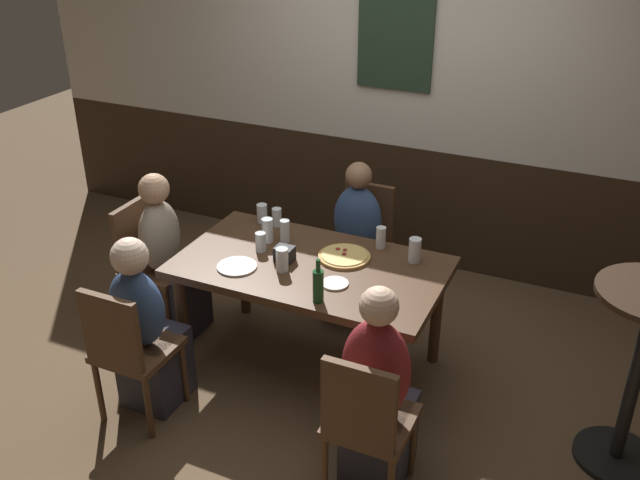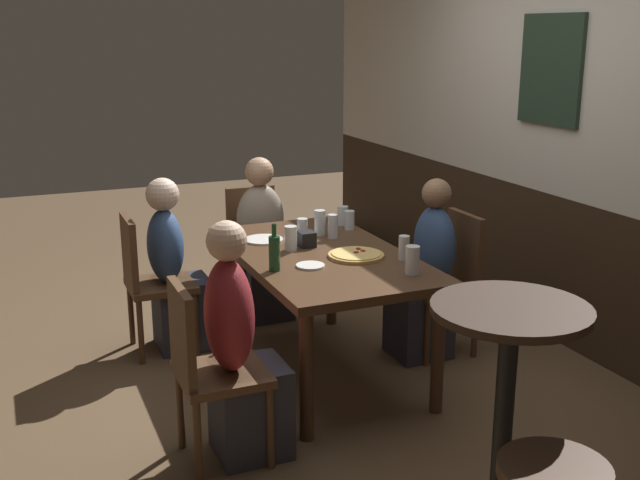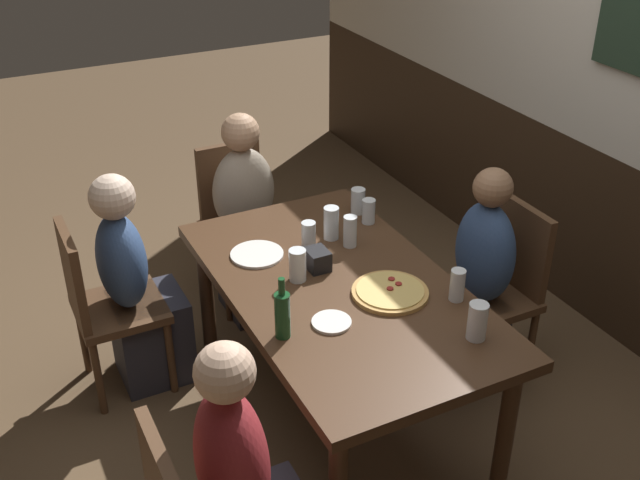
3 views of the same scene
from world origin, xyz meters
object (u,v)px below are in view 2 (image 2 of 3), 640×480
(person_right_near, at_px, (240,360))
(tumbler_water, at_px, (404,249))
(person_mid_far, at_px, (426,283))
(pint_glass_pale, at_px, (333,228))
(person_head_west, at_px, (263,250))
(pizza, at_px, (356,255))
(dining_table, at_px, (321,267))
(tumbler_short, at_px, (412,262))
(plate_white_large, at_px, (264,240))
(chair_head_west, at_px, (256,242))
(highball_clear, at_px, (343,216))
(beer_glass_half, at_px, (302,229))
(plate_white_small, at_px, (310,266))
(side_bar_table, at_px, (503,419))
(chair_mid_far, at_px, (449,275))
(beer_bottle_green, at_px, (274,252))
(condiment_caddy, at_px, (306,239))
(beer_glass_tall, at_px, (350,221))
(chair_right_near, at_px, (206,364))
(pint_glass_amber, at_px, (291,240))
(person_left_near, at_px, (175,278))
(pint_glass_stout, at_px, (320,224))
(chair_left_near, at_px, (148,277))

(person_right_near, distance_m, tumbler_water, 1.18)
(person_mid_far, xyz_separation_m, pint_glass_pale, (-0.27, -0.51, 0.34))
(person_head_west, xyz_separation_m, pizza, (1.20, 0.15, 0.28))
(dining_table, distance_m, tumbler_short, 0.64)
(person_mid_far, relative_size, plate_white_large, 4.71)
(chair_head_west, distance_m, highball_clear, 0.83)
(tumbler_short, bearing_deg, beer_glass_half, -163.75)
(beer_glass_half, bearing_deg, pint_glass_pale, 64.72)
(pizza, relative_size, plate_white_small, 2.03)
(person_mid_far, relative_size, side_bar_table, 1.06)
(side_bar_table, bearing_deg, chair_mid_far, 153.10)
(beer_glass_half, height_order, beer_bottle_green, beer_bottle_green)
(highball_clear, xyz_separation_m, beer_bottle_green, (0.75, -0.74, 0.04))
(beer_glass_half, bearing_deg, tumbler_water, 27.97)
(person_right_near, bearing_deg, highball_clear, 138.59)
(chair_mid_far, xyz_separation_m, pizza, (0.16, -0.72, 0.26))
(person_right_near, xyz_separation_m, condiment_caddy, (-0.85, 0.68, 0.30))
(person_mid_far, relative_size, person_head_west, 0.99)
(chair_head_west, relative_size, beer_glass_tall, 7.31)
(chair_right_near, relative_size, person_head_west, 0.78)
(highball_clear, height_order, beer_glass_half, highball_clear)
(chair_right_near, xyz_separation_m, pizza, (-0.54, 1.01, 0.26))
(chair_head_west, height_order, side_bar_table, side_bar_table)
(pizza, height_order, beer_glass_half, beer_glass_half)
(beer_glass_half, bearing_deg, pint_glass_amber, -35.25)
(person_left_near, distance_m, pizza, 1.24)
(pint_glass_stout, bearing_deg, side_bar_table, -5.44)
(pint_glass_pale, height_order, beer_bottle_green, beer_bottle_green)
(pizza, relative_size, highball_clear, 2.51)
(dining_table, bearing_deg, chair_mid_far, 90.00)
(dining_table, relative_size, plate_white_large, 6.70)
(beer_glass_tall, bearing_deg, condiment_caddy, -56.88)
(pizza, bearing_deg, tumbler_water, 55.68)
(person_mid_far, relative_size, beer_glass_half, 9.25)
(chair_left_near, bearing_deg, plate_white_large, 63.47)
(beer_glass_half, distance_m, condiment_caddy, 0.20)
(chair_left_near, height_order, beer_bottle_green, beer_bottle_green)
(chair_mid_far, xyz_separation_m, beer_bottle_green, (0.22, -1.23, 0.34))
(person_right_near, bearing_deg, beer_glass_tall, 135.98)
(beer_glass_half, xyz_separation_m, condiment_caddy, (0.19, -0.05, -0.01))
(person_right_near, bearing_deg, person_mid_far, 116.34)
(chair_right_near, relative_size, person_right_near, 0.76)
(pizza, bearing_deg, pint_glass_amber, -132.93)
(dining_table, distance_m, person_right_near, 1.01)
(beer_glass_tall, height_order, plate_white_small, beer_glass_tall)
(tumbler_water, bearing_deg, person_left_near, -133.12)
(pizza, bearing_deg, side_bar_table, -7.14)
(chair_head_west, relative_size, beer_glass_half, 7.31)
(chair_right_near, height_order, plate_white_small, chair_right_near)
(tumbler_short, height_order, highball_clear, tumbler_short)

